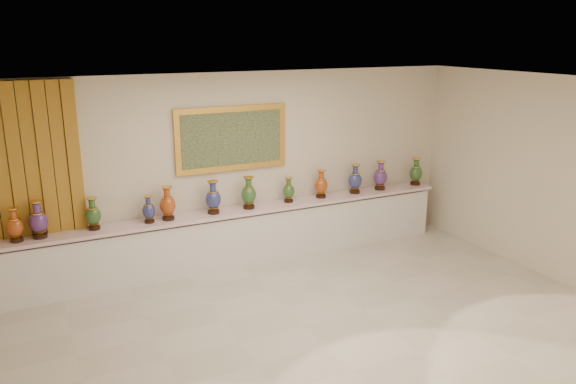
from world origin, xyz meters
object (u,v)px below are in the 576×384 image
counter (239,237)px  vase_0 (15,227)px  vase_1 (38,221)px  vase_2 (93,215)px

counter → vase_0: bearing=-179.1°
vase_1 → vase_0: bearing=-175.7°
counter → vase_1: vase_1 is taller
counter → vase_0: 3.21m
vase_1 → counter: bearing=0.5°
vase_1 → vase_2: size_ratio=1.11×
vase_2 → vase_0: bearing=-176.7°
vase_0 → vase_2: bearing=3.3°
vase_0 → vase_1: bearing=4.3°
counter → vase_2: (-2.15, 0.01, 0.67)m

